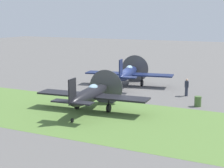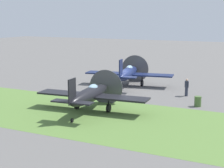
{
  "view_description": "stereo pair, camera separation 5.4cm",
  "coord_description": "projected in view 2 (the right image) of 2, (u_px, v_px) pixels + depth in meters",
  "views": [
    {
      "loc": [
        15.31,
        -34.19,
        7.72
      ],
      "look_at": [
        0.42,
        -3.89,
        1.31
      ],
      "focal_mm": 56.9,
      "sensor_mm": 36.0,
      "label": 1
    },
    {
      "loc": [
        15.36,
        -34.17,
        7.72
      ],
      "look_at": [
        0.42,
        -3.89,
        1.31
      ],
      "focal_mm": 56.9,
      "sensor_mm": 36.0,
      "label": 2
    }
  ],
  "objects": [
    {
      "name": "fuel_drum",
      "position": [
        198.0,
        101.0,
        30.94
      ],
      "size": [
        0.6,
        0.6,
        0.9
      ],
      "primitive_type": "cylinder",
      "color": "#476633",
      "rests_on": "ground"
    },
    {
      "name": "airplane_lead",
      "position": [
        128.0,
        73.0,
        39.87
      ],
      "size": [
        10.08,
        8.03,
        3.57
      ],
      "rotation": [
        0.0,
        0.0,
        0.17
      ],
      "color": "#141E47",
      "rests_on": "ground"
    },
    {
      "name": "ground_plane",
      "position": [
        124.0,
        90.0,
        38.22
      ],
      "size": [
        160.0,
        160.0,
        0.0
      ],
      "primitive_type": "plane",
      "color": "#605E5B"
    },
    {
      "name": "ground_crew_chief",
      "position": [
        187.0,
        87.0,
        34.95
      ],
      "size": [
        0.5,
        0.46,
        1.73
      ],
      "rotation": [
        0.0,
        0.0,
        5.55
      ],
      "color": "#2D3342",
      "rests_on": "ground"
    },
    {
      "name": "airplane_wingman",
      "position": [
        91.0,
        95.0,
        29.09
      ],
      "size": [
        9.68,
        7.67,
        3.44
      ],
      "rotation": [
        0.0,
        0.0,
        0.09
      ],
      "color": "black",
      "rests_on": "ground"
    },
    {
      "name": "grass_verge",
      "position": [
        71.0,
        113.0,
        28.94
      ],
      "size": [
        120.0,
        11.0,
        0.01
      ],
      "primitive_type": "cube",
      "color": "#567A38",
      "rests_on": "ground"
    }
  ]
}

